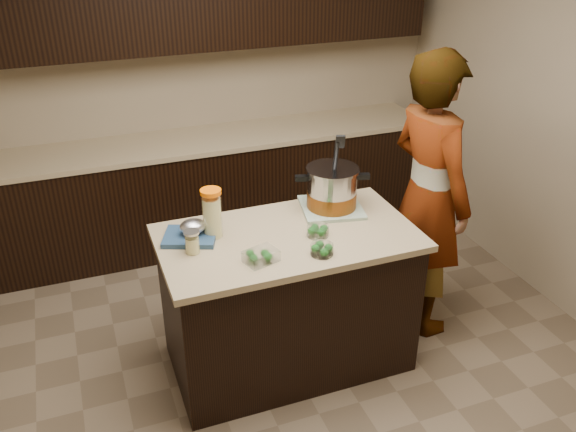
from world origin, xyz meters
name	(u,v)px	position (x,y,z in m)	size (l,w,h in m)	color
ground_plane	(288,358)	(0.00, 0.00, 0.00)	(4.00, 4.00, 0.00)	brown
room_shell	(288,94)	(0.00, 0.00, 1.71)	(4.04, 4.04, 2.72)	tan
back_cabinets	(211,130)	(0.00, 1.74, 0.94)	(3.60, 0.63, 2.33)	black
island	(288,300)	(0.00, 0.00, 0.45)	(1.46, 0.81, 0.90)	black
dish_towel	(331,207)	(0.36, 0.21, 0.91)	(0.36, 0.36, 0.02)	#557F5C
stock_pot	(332,190)	(0.36, 0.21, 1.03)	(0.44, 0.40, 0.45)	#B7B7BC
lemonade_pitcher	(212,215)	(-0.40, 0.14, 1.03)	(0.15, 0.15, 0.28)	#D6CD83
mason_jar	(192,242)	(-0.55, 0.00, 0.96)	(0.09, 0.09, 0.14)	#D6CD83
broccoli_tub_left	(318,231)	(0.15, -0.07, 0.93)	(0.15, 0.15, 0.06)	silver
broccoli_tub_right	(322,250)	(0.09, -0.26, 0.93)	(0.16, 0.16, 0.06)	silver
broccoli_tub_rect	(261,257)	(-0.23, -0.21, 0.93)	(0.20, 0.17, 0.06)	silver
blue_tray	(191,233)	(-0.52, 0.15, 0.94)	(0.35, 0.32, 0.11)	navy
person	(428,196)	(0.98, 0.10, 0.93)	(0.68, 0.44, 1.86)	gray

